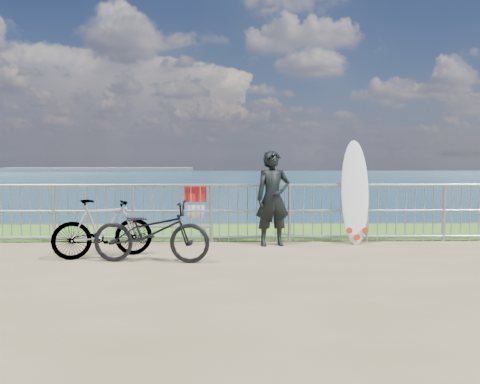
{
  "coord_description": "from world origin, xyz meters",
  "views": [
    {
      "loc": [
        -0.12,
        -7.3,
        1.7
      ],
      "look_at": [
        0.04,
        1.2,
        1.0
      ],
      "focal_mm": 35.0,
      "sensor_mm": 36.0,
      "label": 1
    }
  ],
  "objects_px": {
    "bicycle_far": "(103,228)",
    "surfboard": "(355,196)",
    "surfer": "(273,198)",
    "bicycle_near": "(151,232)"
  },
  "relations": [
    {
      "from": "surfer",
      "to": "bicycle_far",
      "type": "relative_size",
      "value": 1.09
    },
    {
      "from": "bicycle_far",
      "to": "surfboard",
      "type": "bearing_deg",
      "value": -97.55
    },
    {
      "from": "surfer",
      "to": "surfboard",
      "type": "height_order",
      "value": "surfboard"
    },
    {
      "from": "surfer",
      "to": "bicycle_near",
      "type": "xyz_separation_m",
      "value": [
        -2.02,
        -1.3,
        -0.39
      ]
    },
    {
      "from": "surfer",
      "to": "surfboard",
      "type": "distance_m",
      "value": 1.58
    },
    {
      "from": "surfboard",
      "to": "bicycle_far",
      "type": "distance_m",
      "value": 4.59
    },
    {
      "from": "surfboard",
      "to": "bicycle_near",
      "type": "xyz_separation_m",
      "value": [
        -3.59,
        -1.49,
        -0.42
      ]
    },
    {
      "from": "bicycle_near",
      "to": "surfboard",
      "type": "bearing_deg",
      "value": -62.18
    },
    {
      "from": "surfboard",
      "to": "bicycle_near",
      "type": "relative_size",
      "value": 1.07
    },
    {
      "from": "surfboard",
      "to": "bicycle_far",
      "type": "xyz_separation_m",
      "value": [
        -4.43,
        -1.14,
        -0.42
      ]
    }
  ]
}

